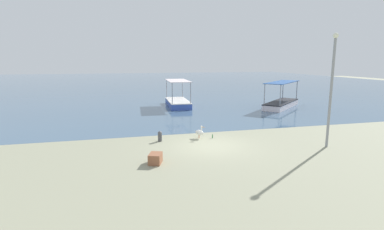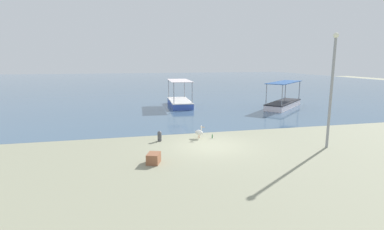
{
  "view_description": "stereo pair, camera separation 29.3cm",
  "coord_description": "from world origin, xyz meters",
  "px_view_note": "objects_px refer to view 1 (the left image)",
  "views": [
    {
      "loc": [
        -4.94,
        -15.28,
        4.71
      ],
      "look_at": [
        -0.39,
        2.68,
        1.28
      ],
      "focal_mm": 28.0,
      "sensor_mm": 36.0,
      "label": 1
    },
    {
      "loc": [
        -4.66,
        -15.35,
        4.71
      ],
      "look_at": [
        -0.39,
        2.68,
        1.28
      ],
      "focal_mm": 28.0,
      "sensor_mm": 36.0,
      "label": 2
    }
  ],
  "objects_px": {
    "fishing_boat_near_right": "(178,101)",
    "cargo_crate": "(155,158)",
    "lamp_post": "(332,85)",
    "mooring_bollard": "(160,136)",
    "glass_bottle": "(212,136)",
    "pelican": "(199,132)",
    "fishing_boat_outer": "(281,103)"
  },
  "relations": [
    {
      "from": "cargo_crate",
      "to": "glass_bottle",
      "type": "height_order",
      "value": "cargo_crate"
    },
    {
      "from": "pelican",
      "to": "cargo_crate",
      "type": "bearing_deg",
      "value": -129.7
    },
    {
      "from": "fishing_boat_outer",
      "to": "mooring_bollard",
      "type": "relative_size",
      "value": 9.61
    },
    {
      "from": "fishing_boat_outer",
      "to": "glass_bottle",
      "type": "relative_size",
      "value": 21.55
    },
    {
      "from": "pelican",
      "to": "glass_bottle",
      "type": "bearing_deg",
      "value": -11.58
    },
    {
      "from": "pelican",
      "to": "lamp_post",
      "type": "distance_m",
      "value": 7.78
    },
    {
      "from": "fishing_boat_outer",
      "to": "fishing_boat_near_right",
      "type": "height_order",
      "value": "fishing_boat_near_right"
    },
    {
      "from": "pelican",
      "to": "glass_bottle",
      "type": "distance_m",
      "value": 0.84
    },
    {
      "from": "fishing_boat_outer",
      "to": "fishing_boat_near_right",
      "type": "distance_m",
      "value": 10.39
    },
    {
      "from": "fishing_boat_outer",
      "to": "glass_bottle",
      "type": "bearing_deg",
      "value": -137.07
    },
    {
      "from": "pelican",
      "to": "mooring_bollard",
      "type": "xyz_separation_m",
      "value": [
        -2.43,
        -0.09,
        -0.05
      ]
    },
    {
      "from": "lamp_post",
      "to": "glass_bottle",
      "type": "height_order",
      "value": "lamp_post"
    },
    {
      "from": "pelican",
      "to": "glass_bottle",
      "type": "height_order",
      "value": "pelican"
    },
    {
      "from": "lamp_post",
      "to": "cargo_crate",
      "type": "relative_size",
      "value": 8.13
    },
    {
      "from": "fishing_boat_outer",
      "to": "mooring_bollard",
      "type": "xyz_separation_m",
      "value": [
        -13.55,
        -9.54,
        -0.17
      ]
    },
    {
      "from": "fishing_boat_near_right",
      "to": "glass_bottle",
      "type": "relative_size",
      "value": 20.45
    },
    {
      "from": "fishing_boat_near_right",
      "to": "cargo_crate",
      "type": "bearing_deg",
      "value": -105.01
    },
    {
      "from": "mooring_bollard",
      "to": "cargo_crate",
      "type": "height_order",
      "value": "mooring_bollard"
    },
    {
      "from": "pelican",
      "to": "mooring_bollard",
      "type": "bearing_deg",
      "value": -177.99
    },
    {
      "from": "mooring_bollard",
      "to": "cargo_crate",
      "type": "relative_size",
      "value": 0.81
    },
    {
      "from": "fishing_boat_near_right",
      "to": "cargo_crate",
      "type": "xyz_separation_m",
      "value": [
        -4.45,
        -16.62,
        -0.27
      ]
    },
    {
      "from": "fishing_boat_outer",
      "to": "pelican",
      "type": "relative_size",
      "value": 7.27
    },
    {
      "from": "cargo_crate",
      "to": "lamp_post",
      "type": "bearing_deg",
      "value": 2.3
    },
    {
      "from": "fishing_boat_outer",
      "to": "mooring_bollard",
      "type": "height_order",
      "value": "fishing_boat_outer"
    },
    {
      "from": "fishing_boat_near_right",
      "to": "glass_bottle",
      "type": "bearing_deg",
      "value": -92.19
    },
    {
      "from": "pelican",
      "to": "glass_bottle",
      "type": "xyz_separation_m",
      "value": [
        0.78,
        -0.16,
        -0.27
      ]
    },
    {
      "from": "cargo_crate",
      "to": "fishing_boat_outer",
      "type": "bearing_deg",
      "value": 42.9
    },
    {
      "from": "lamp_post",
      "to": "fishing_boat_near_right",
      "type": "bearing_deg",
      "value": 107.15
    },
    {
      "from": "lamp_post",
      "to": "mooring_bollard",
      "type": "height_order",
      "value": "lamp_post"
    },
    {
      "from": "glass_bottle",
      "to": "lamp_post",
      "type": "bearing_deg",
      "value": -30.88
    },
    {
      "from": "glass_bottle",
      "to": "pelican",
      "type": "bearing_deg",
      "value": 168.42
    },
    {
      "from": "fishing_boat_near_right",
      "to": "mooring_bollard",
      "type": "height_order",
      "value": "fishing_boat_near_right"
    }
  ]
}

